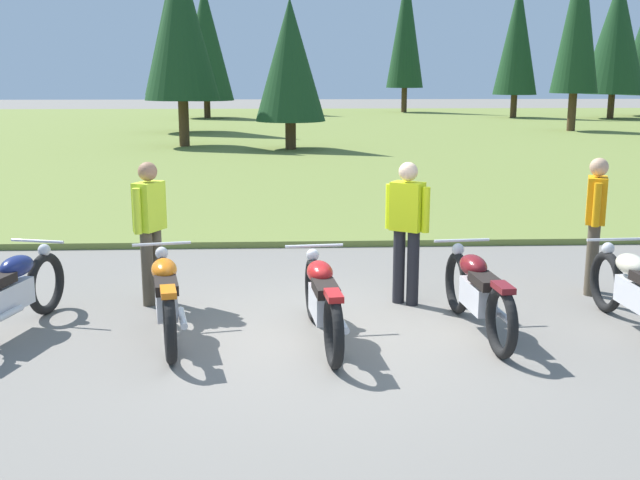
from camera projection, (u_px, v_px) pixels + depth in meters
name	position (u px, v px, depth m)	size (l,w,h in m)	color
ground_plane	(323.00, 338.00, 7.88)	(140.00, 140.00, 0.00)	slate
grass_moorland	(294.00, 133.00, 33.41)	(80.00, 44.00, 0.10)	olive
forest_treeline	(455.00, 35.00, 38.09)	(44.05, 26.64, 9.13)	#47331E
motorcycle_navy	(9.00, 293.00, 7.94)	(0.75, 2.06, 0.88)	black
motorcycle_orange	(166.00, 297.00, 7.81)	(0.71, 2.08, 0.88)	black
motorcycle_red	(322.00, 300.00, 7.70)	(0.62, 2.10, 0.88)	black
motorcycle_maroon	(478.00, 292.00, 7.97)	(0.62, 2.10, 0.88)	black
motorcycle_cream	(637.00, 291.00, 8.01)	(0.62, 2.10, 0.88)	black
rider_near_row_end	(595.00, 218.00, 9.29)	(0.33, 0.52, 1.67)	#4C4233
rider_checking_bike	(407.00, 225.00, 8.87)	(0.47, 0.38, 1.67)	black
rider_with_back_turned	(150.00, 224.00, 8.88)	(0.36, 0.50, 1.67)	#4C4233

